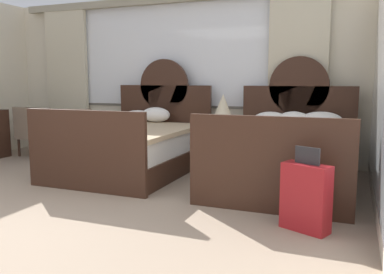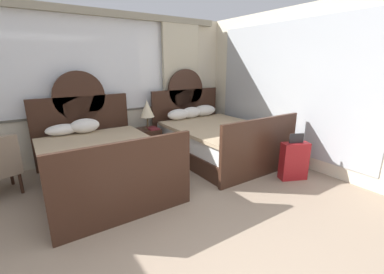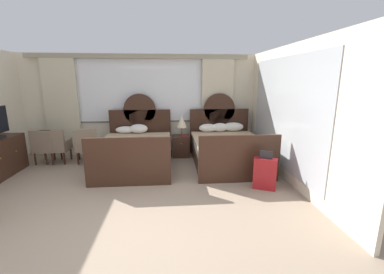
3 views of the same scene
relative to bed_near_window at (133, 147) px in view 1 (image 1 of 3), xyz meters
The scene contains 10 objects.
wall_back_window 1.66m from the bed_near_window, 88.00° to the left, with size 6.25×0.22×2.70m.
bed_near_window is the anchor object (origin of this frame).
bed_near_mirror 2.17m from the bed_near_window, ahead, with size 1.63×2.24×1.66m.
nightstand_between_beds 1.33m from the bed_near_window, 34.59° to the left, with size 0.44×0.47×0.56m.
table_lamp_on_nightstand 1.46m from the bed_near_window, 33.78° to the left, with size 0.27×0.27×0.56m.
book_on_nightstand 1.37m from the bed_near_window, 29.38° to the left, with size 0.18×0.26×0.03m.
armchair_by_window_left 1.34m from the bed_near_window, 161.26° to the left, with size 0.64×0.64×0.86m.
armchair_by_window_centre 2.02m from the bed_near_window, 167.84° to the left, with size 0.53×0.53×0.86m.
armchair_by_window_right 2.27m from the bed_near_window, 169.18° to the left, with size 0.56×0.56×0.86m.
suitcase_on_floor 2.97m from the bed_near_window, 29.93° to the right, with size 0.45×0.33×0.75m.
Camera 1 is at (2.88, -2.20, 1.32)m, focal length 37.92 mm.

